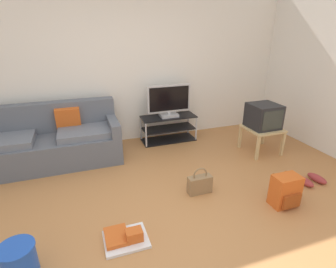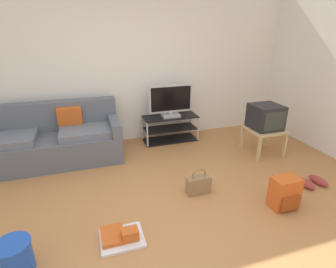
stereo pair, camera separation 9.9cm
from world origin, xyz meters
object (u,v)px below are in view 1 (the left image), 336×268
at_px(side_table, 262,131).
at_px(floor_tray, 125,238).
at_px(sneakers_pair, 311,180).
at_px(tv_stand, 168,128).
at_px(crt_tv, 264,116).
at_px(couch, 48,142).
at_px(handbag, 200,184).
at_px(backpack, 285,191).
at_px(flat_tv, 169,101).
at_px(cleaning_bucket, 19,260).

bearing_deg(side_table, floor_tray, -153.57).
bearing_deg(side_table, sneakers_pair, -88.29).
xyz_separation_m(tv_stand, side_table, (1.29, -0.96, 0.13)).
bearing_deg(crt_tv, couch, 167.34).
relative_size(side_table, floor_tray, 1.28).
bearing_deg(floor_tray, side_table, 26.43).
bearing_deg(couch, handbag, -39.69).
relative_size(tv_stand, backpack, 2.57).
bearing_deg(tv_stand, flat_tv, -90.00).
height_order(flat_tv, side_table, flat_tv).
height_order(couch, flat_tv, flat_tv).
relative_size(flat_tv, crt_tv, 1.73).
relative_size(tv_stand, sneakers_pair, 2.71).
distance_m(crt_tv, floor_tray, 2.87).
relative_size(backpack, handbag, 1.08).
xyz_separation_m(side_table, floor_tray, (-2.51, -1.25, -0.32)).
relative_size(crt_tv, backpack, 1.19).
xyz_separation_m(handbag, sneakers_pair, (1.50, -0.29, -0.08)).
relative_size(side_table, cleaning_bucket, 1.80).
xyz_separation_m(couch, handbag, (1.80, -1.50, -0.21)).
bearing_deg(backpack, flat_tv, 132.34).
bearing_deg(cleaning_bucket, side_table, 21.38).
distance_m(cleaning_bucket, floor_tray, 0.90).
height_order(flat_tv, backpack, flat_tv).
height_order(couch, sneakers_pair, couch).
relative_size(flat_tv, sneakers_pair, 2.16).
relative_size(couch, backpack, 5.52).
bearing_deg(sneakers_pair, couch, 151.58).
distance_m(crt_tv, sneakers_pair, 1.20).
bearing_deg(cleaning_bucket, handbag, 16.93).
xyz_separation_m(side_table, crt_tv, (-0.00, 0.02, 0.26)).
xyz_separation_m(couch, backpack, (2.63, -2.05, -0.14)).
bearing_deg(crt_tv, sneakers_pair, -88.31).
distance_m(crt_tv, handbag, 1.73).
bearing_deg(side_table, handbag, -153.16).
bearing_deg(flat_tv, floor_tray, -119.29).
xyz_separation_m(flat_tv, floor_tray, (-1.23, -2.18, -0.70)).
bearing_deg(couch, flat_tv, 5.27).
height_order(backpack, handbag, backpack).
bearing_deg(flat_tv, backpack, -74.10).
distance_m(side_table, handbag, 1.67).
relative_size(couch, crt_tv, 4.65).
bearing_deg(floor_tray, tv_stand, 60.95).
bearing_deg(couch, floor_tray, -69.05).
bearing_deg(side_table, couch, 167.07).
distance_m(handbag, sneakers_pair, 1.53).
bearing_deg(sneakers_pair, handbag, 168.98).
height_order(flat_tv, cleaning_bucket, flat_tv).
relative_size(couch, sneakers_pair, 5.81).
xyz_separation_m(couch, floor_tray, (0.77, -2.00, -0.29)).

